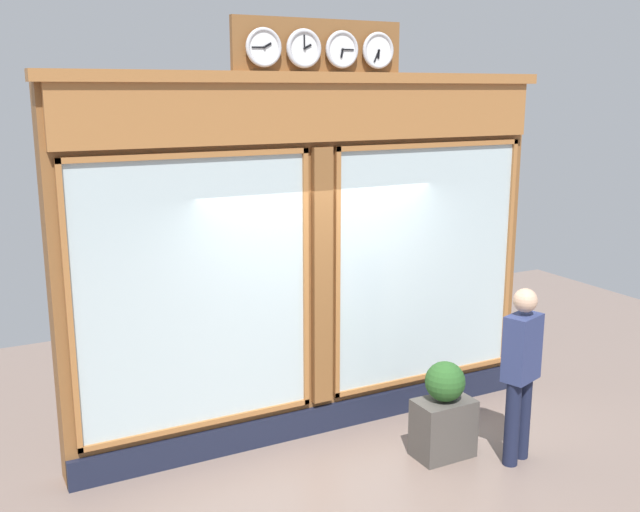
% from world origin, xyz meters
% --- Properties ---
extents(shop_facade, '(5.10, 0.42, 4.07)m').
position_xyz_m(shop_facade, '(0.00, -0.13, 1.82)').
color(shop_facade, brown).
rests_on(shop_facade, ground_plane).
extents(pedestrian, '(0.41, 0.32, 1.69)m').
position_xyz_m(pedestrian, '(-1.36, 1.41, 0.93)').
color(pedestrian, '#191E38').
rests_on(pedestrian, ground_plane).
extents(planter_box, '(0.56, 0.36, 0.57)m').
position_xyz_m(planter_box, '(-0.80, 1.01, 0.28)').
color(planter_box, '#4C4742').
rests_on(planter_box, ground_plane).
extents(planter_shrub, '(0.38, 0.38, 0.38)m').
position_xyz_m(planter_shrub, '(-0.80, 1.01, 0.76)').
color(planter_shrub, '#285623').
rests_on(planter_shrub, planter_box).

